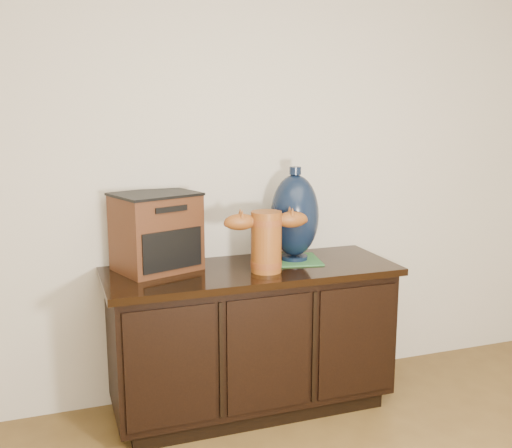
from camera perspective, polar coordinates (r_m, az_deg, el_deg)
name	(u,v)px	position (r m, az deg, el deg)	size (l,w,h in m)	color
sideboard	(251,337)	(3.11, -0.43, -10.75)	(1.46, 0.56, 0.75)	black
terracotta_vessel	(266,238)	(2.89, 0.99, -1.34)	(0.42, 0.17, 0.30)	brown
tv_radio	(156,232)	(2.96, -9.48, -0.72)	(0.46, 0.42, 0.38)	#442211
green_mat	(294,260)	(3.14, 3.65, -3.42)	(0.26, 0.26, 0.01)	#2E6734
lamp_base	(295,216)	(3.09, 3.70, 0.78)	(0.29, 0.29, 0.48)	black
spray_can	(275,245)	(3.13, 1.85, -2.00)	(0.06, 0.06, 0.17)	#50190D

